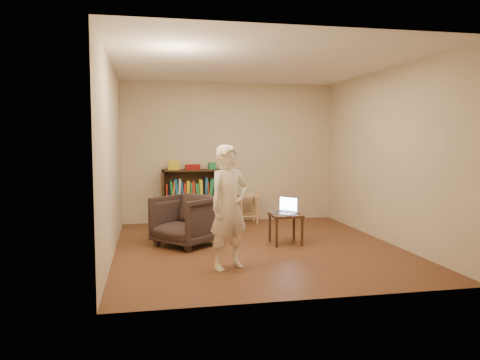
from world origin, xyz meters
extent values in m
plane|color=#4F3119|center=(0.00, 0.00, 0.00)|extent=(4.50, 4.50, 0.00)
plane|color=white|center=(0.00, 0.00, 2.60)|extent=(4.50, 4.50, 0.00)
plane|color=beige|center=(0.00, 2.25, 1.30)|extent=(4.00, 0.00, 4.00)
plane|color=beige|center=(-2.00, 0.00, 1.30)|extent=(0.00, 4.50, 4.50)
plane|color=beige|center=(2.00, 0.00, 1.30)|extent=(0.00, 4.50, 4.50)
cube|color=black|center=(-1.26, 2.08, 0.50)|extent=(0.03, 0.30, 1.00)
cube|color=black|center=(-0.09, 2.08, 0.50)|extent=(0.03, 0.30, 1.00)
cube|color=black|center=(-0.68, 2.22, 0.50)|extent=(1.20, 0.02, 1.00)
cube|color=black|center=(-0.68, 2.08, 0.01)|extent=(1.20, 0.30, 0.03)
cube|color=black|center=(-0.68, 2.08, 0.50)|extent=(1.14, 0.30, 0.03)
cube|color=black|center=(-0.68, 2.08, 0.98)|extent=(1.20, 0.30, 0.03)
cube|color=gold|center=(-1.06, 2.07, 1.08)|extent=(0.20, 0.15, 0.16)
cube|color=maroon|center=(-0.72, 2.09, 1.04)|extent=(0.27, 0.20, 0.09)
cube|color=#228046|center=(-0.36, 2.09, 1.06)|extent=(0.13, 0.13, 0.13)
cube|color=beige|center=(-0.19, 2.08, 1.04)|extent=(0.10, 0.10, 0.08)
cube|color=tan|center=(0.27, 1.91, 0.52)|extent=(0.38, 0.38, 0.04)
cylinder|color=tan|center=(0.13, 1.76, 0.25)|extent=(0.04, 0.04, 0.50)
cylinder|color=tan|center=(0.42, 1.76, 0.25)|extent=(0.04, 0.04, 0.50)
cylinder|color=tan|center=(0.13, 2.06, 0.25)|extent=(0.04, 0.04, 0.50)
cylinder|color=tan|center=(0.42, 2.06, 0.25)|extent=(0.04, 0.04, 0.50)
imported|color=#2C201D|center=(-0.99, 0.32, 0.37)|extent=(1.13, 1.12, 0.74)
cube|color=#311E10|center=(0.46, 0.13, 0.43)|extent=(0.44, 0.44, 0.04)
cylinder|color=#311E10|center=(0.27, -0.07, 0.21)|extent=(0.04, 0.04, 0.41)
cylinder|color=#311E10|center=(0.65, -0.07, 0.21)|extent=(0.04, 0.04, 0.41)
cylinder|color=#311E10|center=(0.27, 0.32, 0.21)|extent=(0.04, 0.04, 0.41)
cylinder|color=#311E10|center=(0.65, 0.32, 0.21)|extent=(0.04, 0.04, 0.41)
cube|color=silver|center=(0.43, 0.12, 0.46)|extent=(0.39, 0.40, 0.02)
cube|color=black|center=(0.43, 0.12, 0.47)|extent=(0.28, 0.30, 0.00)
cube|color=silver|center=(0.53, 0.20, 0.59)|extent=(0.23, 0.26, 0.23)
cube|color=#B3CBFB|center=(0.53, 0.20, 0.59)|extent=(0.20, 0.23, 0.19)
imported|color=beige|center=(-0.59, -1.01, 0.74)|extent=(0.65, 0.57, 1.49)
camera|label=1|loc=(-1.54, -6.45, 1.55)|focal=35.00mm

